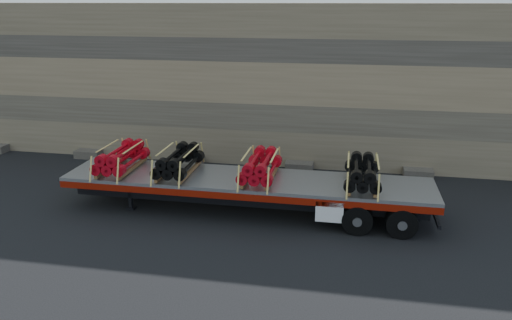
{
  "coord_description": "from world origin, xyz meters",
  "views": [
    {
      "loc": [
        3.99,
        -15.99,
        7.09
      ],
      "look_at": [
        0.77,
        0.97,
        1.57
      ],
      "focal_mm": 35.0,
      "sensor_mm": 36.0,
      "label": 1
    }
  ],
  "objects_px": {
    "trailer": "(246,195)",
    "bundle_front": "(121,159)",
    "bundle_midrear": "(260,167)",
    "bundle_rear": "(362,174)",
    "bundle_midfront": "(179,162)"
  },
  "relations": [
    {
      "from": "trailer",
      "to": "bundle_front",
      "type": "bearing_deg",
      "value": 180.0
    },
    {
      "from": "bundle_midrear",
      "to": "bundle_rear",
      "type": "bearing_deg",
      "value": -0.0
    },
    {
      "from": "bundle_midfront",
      "to": "bundle_front",
      "type": "bearing_deg",
      "value": 180.0
    },
    {
      "from": "trailer",
      "to": "bundle_midfront",
      "type": "distance_m",
      "value": 2.65
    },
    {
      "from": "bundle_front",
      "to": "bundle_midrear",
      "type": "bearing_deg",
      "value": -0.0
    },
    {
      "from": "bundle_rear",
      "to": "trailer",
      "type": "bearing_deg",
      "value": 180.0
    },
    {
      "from": "bundle_rear",
      "to": "bundle_midrear",
      "type": "bearing_deg",
      "value": 180.0
    },
    {
      "from": "bundle_midrear",
      "to": "bundle_midfront",
      "type": "bearing_deg",
      "value": -180.0
    },
    {
      "from": "trailer",
      "to": "bundle_front",
      "type": "relative_size",
      "value": 5.32
    },
    {
      "from": "bundle_midfront",
      "to": "bundle_rear",
      "type": "distance_m",
      "value": 6.33
    },
    {
      "from": "bundle_midrear",
      "to": "bundle_rear",
      "type": "relative_size",
      "value": 1.02
    },
    {
      "from": "trailer",
      "to": "bundle_midfront",
      "type": "xyz_separation_m",
      "value": [
        -2.43,
        0.0,
        1.05
      ]
    },
    {
      "from": "trailer",
      "to": "bundle_front",
      "type": "height_order",
      "value": "bundle_front"
    },
    {
      "from": "trailer",
      "to": "bundle_midrear",
      "type": "xyz_separation_m",
      "value": [
        0.49,
        -0.0,
        1.05
      ]
    },
    {
      "from": "trailer",
      "to": "bundle_rear",
      "type": "xyz_separation_m",
      "value": [
        3.9,
        -0.0,
        1.04
      ]
    }
  ]
}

